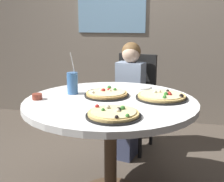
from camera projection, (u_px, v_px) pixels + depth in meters
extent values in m
cube|color=gray|center=(144.00, 6.00, 3.57)|extent=(5.20, 0.12, 2.90)
cube|color=#8CBFE5|center=(111.00, 0.00, 3.58)|extent=(0.86, 0.02, 0.79)
cylinder|color=white|center=(110.00, 103.00, 1.99)|extent=(1.19, 1.19, 0.04)
cylinder|color=#4C3826|center=(110.00, 151.00, 2.08)|extent=(0.09, 0.09, 0.69)
cube|color=black|center=(130.00, 108.00, 2.90)|extent=(0.48, 0.48, 0.04)
cube|color=black|center=(137.00, 79.00, 2.99)|extent=(0.40, 0.13, 0.52)
cylinder|color=black|center=(108.00, 132.00, 2.87)|extent=(0.04, 0.04, 0.41)
cylinder|color=black|center=(140.00, 138.00, 2.73)|extent=(0.04, 0.04, 0.41)
cylinder|color=black|center=(121.00, 121.00, 3.17)|extent=(0.04, 0.04, 0.41)
cylinder|color=black|center=(151.00, 126.00, 3.03)|extent=(0.04, 0.04, 0.41)
cube|color=#3F4766|center=(124.00, 132.00, 2.80)|extent=(0.30, 0.36, 0.45)
cube|color=#8C9EB7|center=(130.00, 85.00, 2.82)|extent=(0.29, 0.21, 0.44)
sphere|color=beige|center=(131.00, 54.00, 2.75)|extent=(0.17, 0.17, 0.17)
sphere|color=brown|center=(132.00, 52.00, 2.76)|extent=(0.18, 0.18, 0.18)
cylinder|color=black|center=(107.00, 95.00, 2.08)|extent=(0.32, 0.32, 0.01)
cylinder|color=tan|center=(107.00, 93.00, 2.08)|extent=(0.30, 0.30, 0.02)
cylinder|color=beige|center=(107.00, 92.00, 2.08)|extent=(0.26, 0.26, 0.01)
sphere|color=#B2231E|center=(103.00, 90.00, 2.09)|extent=(0.03, 0.03, 0.03)
sphere|color=#387F33|center=(114.00, 89.00, 2.11)|extent=(0.03, 0.03, 0.03)
sphere|color=beige|center=(101.00, 90.00, 2.10)|extent=(0.02, 0.02, 0.02)
sphere|color=beige|center=(110.00, 91.00, 2.08)|extent=(0.02, 0.02, 0.02)
sphere|color=#387F33|center=(109.00, 87.00, 2.18)|extent=(0.03, 0.03, 0.03)
sphere|color=beige|center=(93.00, 92.00, 2.03)|extent=(0.02, 0.02, 0.02)
sphere|color=#B2231E|center=(109.00, 90.00, 2.11)|extent=(0.02, 0.02, 0.02)
cylinder|color=black|center=(113.00, 116.00, 1.63)|extent=(0.32, 0.32, 0.01)
cylinder|color=#D8B266|center=(113.00, 113.00, 1.63)|extent=(0.29, 0.29, 0.02)
cylinder|color=beige|center=(113.00, 111.00, 1.63)|extent=(0.26, 0.26, 0.01)
sphere|color=beige|center=(118.00, 111.00, 1.62)|extent=(0.03, 0.03, 0.03)
sphere|color=black|center=(119.00, 109.00, 1.64)|extent=(0.03, 0.03, 0.03)
sphere|color=#387F33|center=(127.00, 116.00, 1.53)|extent=(0.02, 0.02, 0.02)
sphere|color=#387F33|center=(123.00, 108.00, 1.66)|extent=(0.03, 0.03, 0.03)
sphere|color=#B2231E|center=(97.00, 106.00, 1.70)|extent=(0.02, 0.02, 0.02)
sphere|color=#387F33|center=(103.00, 110.00, 1.63)|extent=(0.02, 0.02, 0.02)
sphere|color=beige|center=(108.00, 107.00, 1.68)|extent=(0.03, 0.03, 0.03)
sphere|color=black|center=(117.00, 117.00, 1.51)|extent=(0.02, 0.02, 0.02)
cylinder|color=black|center=(161.00, 98.00, 2.02)|extent=(0.36, 0.36, 0.01)
cylinder|color=#D8B266|center=(162.00, 96.00, 2.01)|extent=(0.33, 0.33, 0.02)
cylinder|color=beige|center=(162.00, 94.00, 2.01)|extent=(0.30, 0.30, 0.01)
sphere|color=#387F33|center=(166.00, 94.00, 1.98)|extent=(0.03, 0.03, 0.03)
sphere|color=#B2231E|center=(170.00, 94.00, 1.97)|extent=(0.02, 0.02, 0.02)
sphere|color=beige|center=(159.00, 92.00, 2.05)|extent=(0.03, 0.03, 0.03)
sphere|color=beige|center=(155.00, 92.00, 2.04)|extent=(0.02, 0.02, 0.02)
sphere|color=#B2231E|center=(169.00, 93.00, 2.00)|extent=(0.03, 0.03, 0.03)
sphere|color=black|center=(181.00, 96.00, 1.94)|extent=(0.03, 0.03, 0.03)
sphere|color=black|center=(168.00, 91.00, 2.08)|extent=(0.02, 0.02, 0.02)
sphere|color=#387F33|center=(164.00, 97.00, 1.89)|extent=(0.03, 0.03, 0.03)
cylinder|color=#3F72B2|center=(72.00, 83.00, 2.13)|extent=(0.08, 0.08, 0.16)
cylinder|color=white|center=(73.00, 67.00, 2.10)|extent=(0.04, 0.03, 0.22)
cylinder|color=brown|center=(37.00, 97.00, 1.99)|extent=(0.07, 0.07, 0.04)
cylinder|color=white|center=(140.00, 87.00, 2.35)|extent=(0.18, 0.18, 0.01)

